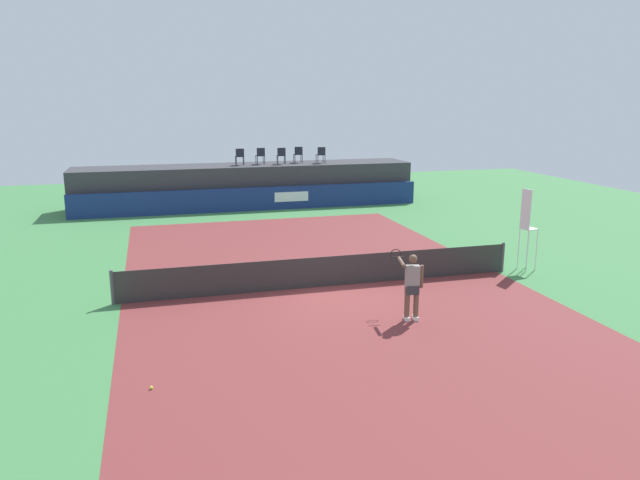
% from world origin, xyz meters
% --- Properties ---
extents(ground_plane, '(48.00, 48.00, 0.00)m').
position_xyz_m(ground_plane, '(0.00, 3.00, 0.00)').
color(ground_plane, '#3D7A42').
extents(court_inner, '(12.00, 22.00, 0.00)m').
position_xyz_m(court_inner, '(0.00, 0.00, 0.00)').
color(court_inner, maroon).
rests_on(court_inner, ground).
extents(sponsor_wall, '(18.00, 0.22, 1.20)m').
position_xyz_m(sponsor_wall, '(0.01, 13.50, 0.60)').
color(sponsor_wall, navy).
rests_on(sponsor_wall, ground).
extents(spectator_platform, '(18.00, 2.80, 2.20)m').
position_xyz_m(spectator_platform, '(0.00, 15.30, 1.10)').
color(spectator_platform, '#38383D').
rests_on(spectator_platform, ground).
extents(spectator_chair_far_left, '(0.46, 0.46, 0.89)m').
position_xyz_m(spectator_chair_far_left, '(-0.35, 15.11, 2.69)').
color(spectator_chair_far_left, '#1E232D').
rests_on(spectator_chair_far_left, spectator_platform).
extents(spectator_chair_left, '(0.45, 0.45, 0.89)m').
position_xyz_m(spectator_chair_left, '(0.79, 15.27, 2.69)').
color(spectator_chair_left, '#1E232D').
rests_on(spectator_chair_left, spectator_platform).
extents(spectator_chair_center, '(0.48, 0.48, 0.89)m').
position_xyz_m(spectator_chair_center, '(1.89, 15.05, 2.69)').
color(spectator_chair_center, '#1E232D').
rests_on(spectator_chair_center, spectator_platform).
extents(spectator_chair_right, '(0.46, 0.46, 0.89)m').
position_xyz_m(spectator_chair_right, '(2.94, 15.48, 2.69)').
color(spectator_chair_right, '#1E232D').
rests_on(spectator_chair_right, spectator_platform).
extents(spectator_chair_far_right, '(0.45, 0.45, 0.89)m').
position_xyz_m(spectator_chair_far_right, '(4.09, 14.93, 2.69)').
color(spectator_chair_far_right, '#1E232D').
rests_on(spectator_chair_far_right, spectator_platform).
extents(umpire_chair, '(0.50, 0.50, 2.76)m').
position_xyz_m(umpire_chair, '(7.02, -0.02, 1.59)').
color(umpire_chair, white).
rests_on(umpire_chair, ground).
extents(tennis_net, '(12.40, 0.02, 0.95)m').
position_xyz_m(tennis_net, '(0.00, 0.00, 0.47)').
color(tennis_net, '#2D2D2D').
rests_on(tennis_net, ground).
extents(net_post_near, '(0.10, 0.10, 1.00)m').
position_xyz_m(net_post_near, '(-6.20, 0.00, 0.50)').
color(net_post_near, '#4C4C51').
rests_on(net_post_near, ground).
extents(net_post_far, '(0.10, 0.10, 1.00)m').
position_xyz_m(net_post_far, '(6.20, 0.00, 0.50)').
color(net_post_far, '#4C4C51').
rests_on(net_post_far, ground).
extents(tennis_player, '(0.57, 1.21, 1.77)m').
position_xyz_m(tennis_player, '(1.39, -3.36, 0.96)').
color(tennis_player, white).
rests_on(tennis_player, court_inner).
extents(tennis_ball, '(0.07, 0.07, 0.07)m').
position_xyz_m(tennis_ball, '(-5.21, -5.59, 0.04)').
color(tennis_ball, '#D8EA33').
rests_on(tennis_ball, court_inner).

